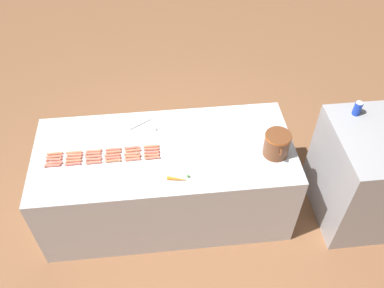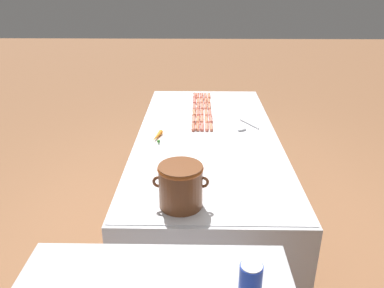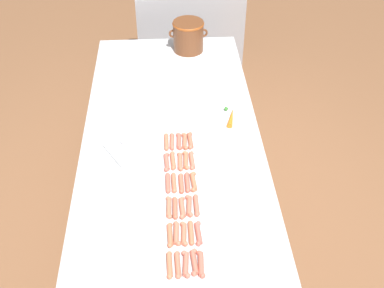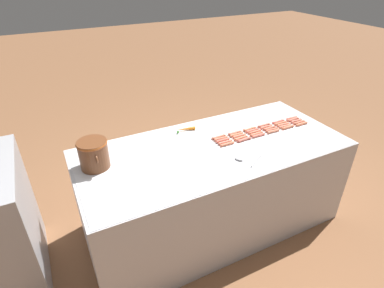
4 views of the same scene
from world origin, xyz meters
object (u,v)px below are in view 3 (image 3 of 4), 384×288
Objects in this scene: hot_dog_25 at (198,233)px; carrot at (231,117)px; hot_dog_5 at (166,142)px; hot_dog_23 at (185,141)px; hot_dog_6 at (177,265)px; hot_dog_2 at (169,207)px; hot_dog_0 at (170,265)px; hot_dog_15 at (181,183)px; hot_dog_4 at (167,162)px; hot_dog_21 at (187,182)px; hot_dog_8 at (176,208)px; hot_dog_3 at (168,183)px; hot_dog_7 at (177,233)px; hot_dog_9 at (174,183)px; hot_dog_13 at (184,234)px; hot_dog_17 at (179,141)px; hot_dog_26 at (196,205)px; hot_dog_1 at (170,235)px; serving_spoon at (121,145)px; back_cabinet at (189,37)px; hot_dog_20 at (189,206)px; hot_dog_14 at (182,208)px; hot_dog_18 at (194,262)px; hot_dog_19 at (191,233)px; hot_dog_22 at (186,160)px; hot_dog_16 at (180,162)px; hot_dog_28 at (192,160)px; hot_dog_29 at (190,141)px; hot_dog_11 at (172,142)px; hot_dog_27 at (194,182)px; hot_dog_10 at (173,161)px; bean_pot at (188,35)px; hot_dog_12 at (186,264)px.

carrot is (0.25, 0.83, 0.00)m from hot_dog_25.
hot_dog_5 is 0.10m from hot_dog_23.
hot_dog_2 is at bearing 94.91° from hot_dog_6.
hot_dog_15 is at bearing 81.72° from hot_dog_0.
hot_dog_4 and hot_dog_21 have the same top height.
hot_dog_5 is at bearing 94.01° from hot_dog_8.
hot_dog_3 is 1.00× the size of hot_dog_7.
hot_dog_0 and hot_dog_5 have the same top height.
hot_dog_8 is at bearing -88.75° from hot_dog_9.
carrot is (0.31, 0.83, 0.00)m from hot_dog_13.
hot_dog_17 is 1.00× the size of hot_dog_26.
hot_dog_1 is 1.00× the size of hot_dog_13.
hot_dog_6 is at bearing -121.70° from hot_dog_25.
hot_dog_13 is (0.03, 0.16, 0.00)m from hot_dog_6.
hot_dog_0 is at bearing -101.70° from hot_dog_21.
serving_spoon is (-0.34, -0.01, -0.00)m from hot_dog_23.
back_cabinet is 2.34m from hot_dog_20.
hot_dog_0 is at bearing -101.90° from hot_dog_14.
hot_dog_18 is 1.00× the size of hot_dog_19.
hot_dog_8 is 0.33m from hot_dog_22.
hot_dog_6 is 0.63m from hot_dog_16.
hot_dog_28 is 0.16m from hot_dog_29.
hot_dog_11 is 0.07m from hot_dog_23.
hot_dog_11 is 1.00× the size of hot_dog_27.
hot_dog_17 is at bearing 82.17° from hot_dog_2.
hot_dog_19 is at bearing -78.25° from hot_dog_4.
hot_dog_5 is 1.00× the size of hot_dog_10.
hot_dog_7 is 0.33m from hot_dog_27.
hot_dog_11 is at bearing 112.80° from hot_dog_22.
hot_dog_2 is 0.48m from hot_dog_23.
serving_spoon is at bearing -112.15° from bean_pot.
hot_dog_15 is at bearing -170.08° from hot_dog_21.
serving_spoon is at bearing 120.47° from hot_dog_25.
serving_spoon is at bearing 106.89° from hot_dog_0.
hot_dog_1 is 0.64m from hot_dog_23.
hot_dog_2 is 1.00× the size of hot_dog_26.
hot_dog_11 is 0.10m from hot_dog_29.
carrot is at bearing 65.37° from hot_dog_14.
hot_dog_21 reaches higher than serving_spoon.
hot_dog_28 is (0.09, 0.32, 0.00)m from hot_dog_8.
hot_dog_5 is 0.63m from hot_dog_7.
hot_dog_4 and hot_dog_9 have the same top height.
hot_dog_6 and hot_dog_9 have the same top height.
hot_dog_5 and hot_dog_17 have the same top height.
hot_dog_0 is 0.19m from hot_dog_19.
hot_dog_15 and hot_dog_18 have the same top height.
hot_dog_3 is 1.00× the size of hot_dog_19.
hot_dog_12 is at bearing -79.02° from hot_dog_2.
hot_dog_26 is at bearing -78.21° from hot_dog_11.
hot_dog_12 is at bearing -97.43° from hot_dog_27.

